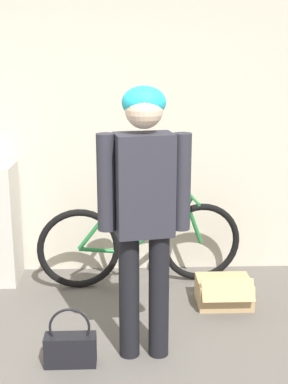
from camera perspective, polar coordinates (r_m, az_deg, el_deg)
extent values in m
cube|color=beige|center=(4.62, -4.90, 7.02)|extent=(8.00, 0.06, 2.60)
cube|color=white|center=(4.82, 1.89, -4.23)|extent=(0.08, 0.01, 0.12)
cylinder|color=black|center=(3.46, -1.59, -11.03)|extent=(0.13, 0.13, 0.83)
cylinder|color=black|center=(3.47, 1.59, -10.98)|extent=(0.13, 0.13, 0.83)
cube|color=#2D2D38|center=(3.21, 0.00, 0.76)|extent=(0.38, 0.28, 0.63)
cylinder|color=#2D2D38|center=(3.21, -4.07, 1.00)|extent=(0.11, 0.11, 0.59)
cylinder|color=#2D2D38|center=(3.23, 4.04, 1.07)|extent=(0.11, 0.11, 0.59)
sphere|color=beige|center=(3.13, 0.00, 8.79)|extent=(0.23, 0.23, 0.23)
ellipsoid|color=#23B7CC|center=(3.15, -0.01, 9.54)|extent=(0.26, 0.24, 0.19)
torus|color=black|center=(4.46, -6.95, -6.05)|extent=(0.69, 0.14, 0.69)
torus|color=black|center=(4.61, 6.07, -5.34)|extent=(0.69, 0.14, 0.69)
cylinder|color=#237A38|center=(4.48, -4.41, -6.24)|extent=(0.40, 0.08, 0.09)
cylinder|color=#237A38|center=(4.41, -5.14, -3.78)|extent=(0.32, 0.07, 0.38)
cylinder|color=#237A38|center=(4.43, -2.59, -3.98)|extent=(0.14, 0.05, 0.42)
cylinder|color=#237A38|center=(4.48, 1.37, -3.88)|extent=(0.54, 0.11, 0.43)
cylinder|color=#237A38|center=(4.41, 0.72, -1.39)|extent=(0.62, 0.11, 0.05)
cylinder|color=#237A38|center=(4.54, 5.37, -3.36)|extent=(0.16, 0.05, 0.35)
cylinder|color=#237A38|center=(4.47, 4.91, -0.93)|extent=(0.07, 0.04, 0.08)
cylinder|color=#237A38|center=(4.46, 5.16, -0.55)|extent=(0.08, 0.46, 0.02)
ellipsoid|color=black|center=(4.36, -3.30, -1.21)|extent=(0.23, 0.11, 0.05)
cube|color=black|center=(3.54, -7.85, -16.36)|extent=(0.33, 0.12, 0.20)
torus|color=black|center=(3.46, -7.95, -14.11)|extent=(0.26, 0.02, 0.26)
cube|color=tan|center=(4.30, 8.50, -10.47)|extent=(0.42, 0.33, 0.20)
cube|color=tan|center=(4.11, 8.97, -10.33)|extent=(0.40, 0.12, 0.15)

